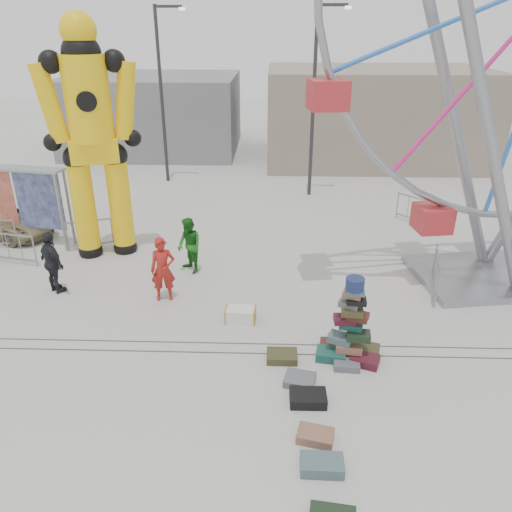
{
  "coord_description": "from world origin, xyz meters",
  "views": [
    {
      "loc": [
        1.28,
        -9.31,
        7.27
      ],
      "look_at": [
        0.88,
        2.66,
        1.64
      ],
      "focal_mm": 35.0,
      "sensor_mm": 36.0,
      "label": 1
    }
  ],
  "objects_px": {
    "suitcase_tower": "(350,336)",
    "barricade_wheel_front": "(436,275)",
    "pedestrian_red": "(163,269)",
    "pedestrian_black": "(52,263)",
    "steamer_trunk": "(241,315)",
    "banner_scaffold": "(13,187)",
    "barricade_wheel_back": "(419,211)",
    "lamp_post_left": "(163,88)",
    "pedestrian_green": "(189,246)",
    "barricade_dummy_b": "(8,248)",
    "barricade_dummy_c": "(97,234)",
    "crash_test_dummy": "(92,133)",
    "lamp_post_right": "(316,94)",
    "parked_suv": "(6,220)"
  },
  "relations": [
    {
      "from": "suitcase_tower",
      "to": "barricade_wheel_front",
      "type": "relative_size",
      "value": 1.08
    },
    {
      "from": "pedestrian_red",
      "to": "pedestrian_black",
      "type": "distance_m",
      "value": 3.31
    },
    {
      "from": "steamer_trunk",
      "to": "pedestrian_red",
      "type": "relative_size",
      "value": 0.42
    },
    {
      "from": "banner_scaffold",
      "to": "barricade_wheel_back",
      "type": "bearing_deg",
      "value": 19.0
    },
    {
      "from": "lamp_post_left",
      "to": "barricade_wheel_back",
      "type": "relative_size",
      "value": 4.0
    },
    {
      "from": "steamer_trunk",
      "to": "pedestrian_green",
      "type": "distance_m",
      "value": 3.47
    },
    {
      "from": "barricade_dummy_b",
      "to": "pedestrian_green",
      "type": "distance_m",
      "value": 6.1
    },
    {
      "from": "barricade_dummy_c",
      "to": "barricade_wheel_back",
      "type": "bearing_deg",
      "value": -7.34
    },
    {
      "from": "barricade_dummy_c",
      "to": "pedestrian_black",
      "type": "height_order",
      "value": "pedestrian_black"
    },
    {
      "from": "crash_test_dummy",
      "to": "barricade_wheel_back",
      "type": "relative_size",
      "value": 3.92
    },
    {
      "from": "barricade_wheel_back",
      "to": "pedestrian_red",
      "type": "relative_size",
      "value": 1.05
    },
    {
      "from": "crash_test_dummy",
      "to": "lamp_post_right",
      "type": "bearing_deg",
      "value": 25.12
    },
    {
      "from": "suitcase_tower",
      "to": "barricade_dummy_c",
      "type": "bearing_deg",
      "value": 155.48
    },
    {
      "from": "crash_test_dummy",
      "to": "pedestrian_red",
      "type": "relative_size",
      "value": 4.12
    },
    {
      "from": "pedestrian_green",
      "to": "pedestrian_black",
      "type": "distance_m",
      "value": 4.04
    },
    {
      "from": "pedestrian_green",
      "to": "pedestrian_black",
      "type": "height_order",
      "value": "pedestrian_black"
    },
    {
      "from": "pedestrian_red",
      "to": "banner_scaffold",
      "type": "bearing_deg",
      "value": 136.05
    },
    {
      "from": "banner_scaffold",
      "to": "barricade_dummy_c",
      "type": "relative_size",
      "value": 1.98
    },
    {
      "from": "banner_scaffold",
      "to": "pedestrian_green",
      "type": "bearing_deg",
      "value": -7.81
    },
    {
      "from": "barricade_wheel_back",
      "to": "lamp_post_left",
      "type": "bearing_deg",
      "value": -160.24
    },
    {
      "from": "lamp_post_right",
      "to": "barricade_dummy_c",
      "type": "xyz_separation_m",
      "value": [
        -7.93,
        -6.35,
        -3.93
      ]
    },
    {
      "from": "suitcase_tower",
      "to": "parked_suv",
      "type": "xyz_separation_m",
      "value": [
        -11.84,
        7.28,
        -0.05
      ]
    },
    {
      "from": "barricade_dummy_c",
      "to": "barricade_wheel_back",
      "type": "xyz_separation_m",
      "value": [
        11.89,
        2.66,
        0.0
      ]
    },
    {
      "from": "barricade_wheel_back",
      "to": "parked_suv",
      "type": "height_order",
      "value": "parked_suv"
    },
    {
      "from": "suitcase_tower",
      "to": "crash_test_dummy",
      "type": "distance_m",
      "value": 10.09
    },
    {
      "from": "lamp_post_left",
      "to": "steamer_trunk",
      "type": "relative_size",
      "value": 9.93
    },
    {
      "from": "pedestrian_black",
      "to": "parked_suv",
      "type": "distance_m",
      "value": 5.66
    },
    {
      "from": "crash_test_dummy",
      "to": "pedestrian_red",
      "type": "xyz_separation_m",
      "value": [
        2.61,
        -3.11,
        -3.18
      ]
    },
    {
      "from": "barricade_dummy_b",
      "to": "barricade_wheel_back",
      "type": "distance_m",
      "value": 14.97
    },
    {
      "from": "pedestrian_red",
      "to": "pedestrian_green",
      "type": "distance_m",
      "value": 1.85
    },
    {
      "from": "barricade_dummy_c",
      "to": "crash_test_dummy",
      "type": "bearing_deg",
      "value": -60.37
    },
    {
      "from": "pedestrian_black",
      "to": "barricade_dummy_c",
      "type": "bearing_deg",
      "value": -55.83
    },
    {
      "from": "pedestrian_green",
      "to": "barricade_dummy_b",
      "type": "bearing_deg",
      "value": -132.66
    },
    {
      "from": "banner_scaffold",
      "to": "pedestrian_red",
      "type": "height_order",
      "value": "banner_scaffold"
    },
    {
      "from": "lamp_post_left",
      "to": "barricade_wheel_back",
      "type": "xyz_separation_m",
      "value": [
        10.96,
        -5.68,
        -3.93
      ]
    },
    {
      "from": "lamp_post_left",
      "to": "pedestrian_black",
      "type": "relative_size",
      "value": 4.23
    },
    {
      "from": "barricade_dummy_b",
      "to": "pedestrian_red",
      "type": "distance_m",
      "value": 6.03
    },
    {
      "from": "suitcase_tower",
      "to": "crash_test_dummy",
      "type": "relative_size",
      "value": 0.27
    },
    {
      "from": "crash_test_dummy",
      "to": "barricade_wheel_back",
      "type": "xyz_separation_m",
      "value": [
        11.43,
        3.05,
        -3.58
      ]
    },
    {
      "from": "lamp_post_right",
      "to": "suitcase_tower",
      "type": "xyz_separation_m",
      "value": [
        0.06,
        -12.46,
        -3.88
      ]
    },
    {
      "from": "parked_suv",
      "to": "pedestrian_black",
      "type": "bearing_deg",
      "value": -117.32
    },
    {
      "from": "pedestrian_black",
      "to": "barricade_dummy_b",
      "type": "bearing_deg",
      "value": -0.41
    },
    {
      "from": "barricade_dummy_b",
      "to": "barricade_dummy_c",
      "type": "bearing_deg",
      "value": 39.03
    },
    {
      "from": "banner_scaffold",
      "to": "parked_suv",
      "type": "bearing_deg",
      "value": 150.68
    },
    {
      "from": "pedestrian_red",
      "to": "steamer_trunk",
      "type": "bearing_deg",
      "value": -36.96
    },
    {
      "from": "lamp_post_right",
      "to": "crash_test_dummy",
      "type": "height_order",
      "value": "lamp_post_right"
    },
    {
      "from": "pedestrian_red",
      "to": "pedestrian_black",
      "type": "height_order",
      "value": "pedestrian_red"
    },
    {
      "from": "barricade_dummy_b",
      "to": "pedestrian_black",
      "type": "relative_size",
      "value": 1.06
    },
    {
      "from": "barricade_dummy_b",
      "to": "barricade_wheel_back",
      "type": "bearing_deg",
      "value": 27.04
    },
    {
      "from": "barricade_dummy_b",
      "to": "barricade_wheel_back",
      "type": "xyz_separation_m",
      "value": [
        14.43,
        3.98,
        0.0
      ]
    }
  ]
}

